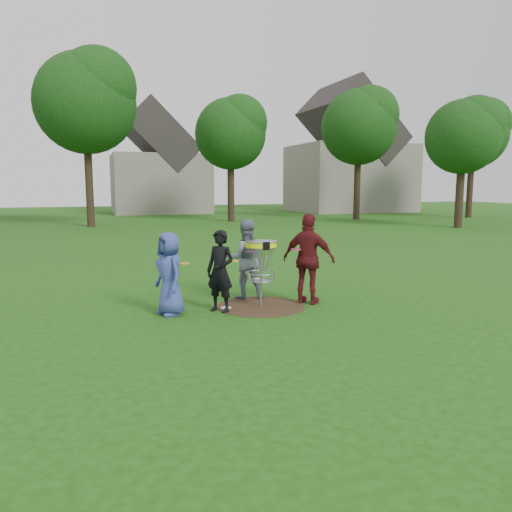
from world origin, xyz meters
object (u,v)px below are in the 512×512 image
object	(u,v)px
player_blue	(170,274)
player_grey	(245,259)
player_black	(220,271)
disc_golf_basket	(261,257)
player_maroon	(309,259)

from	to	relation	value
player_blue	player_grey	distance (m)	1.99
player_black	disc_golf_basket	distance (m)	0.91
player_grey	player_maroon	size ratio (longest dim) A/B	0.92
player_black	player_grey	bearing A→B (deg)	97.56
player_blue	player_black	world-z (taller)	player_black
player_black	player_blue	bearing A→B (deg)	-137.42
player_black	player_grey	xyz separation A→B (m)	(0.82, 0.96, 0.06)
player_grey	disc_golf_basket	size ratio (longest dim) A/B	1.26
player_black	player_grey	world-z (taller)	player_grey
player_blue	disc_golf_basket	distance (m)	1.86
player_black	player_maroon	size ratio (longest dim) A/B	0.85
player_black	player_grey	size ratio (longest dim) A/B	0.93
player_maroon	disc_golf_basket	world-z (taller)	player_maroon
player_black	player_maroon	distance (m)	1.91
disc_golf_basket	player_blue	bearing A→B (deg)	-178.99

